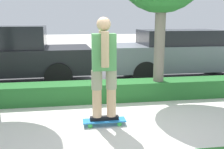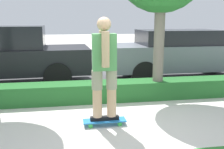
# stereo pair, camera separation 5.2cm
# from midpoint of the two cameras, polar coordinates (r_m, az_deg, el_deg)

# --- Properties ---
(ground_plane) EXTENTS (60.00, 60.00, 0.00)m
(ground_plane) POSITION_cam_midpoint_polar(r_m,az_deg,el_deg) (4.78, 2.64, -11.15)
(ground_plane) COLOR beige
(street_asphalt) EXTENTS (12.43, 5.00, 0.01)m
(street_asphalt) POSITION_cam_midpoint_polar(r_m,az_deg,el_deg) (8.76, -3.12, -0.47)
(street_asphalt) COLOR #474749
(street_asphalt) RESTS_ON ground_plane
(hedge_row) EXTENTS (12.43, 0.60, 0.44)m
(hedge_row) POSITION_cam_midpoint_polar(r_m,az_deg,el_deg) (6.20, -0.44, -3.59)
(hedge_row) COLOR #236028
(hedge_row) RESTS_ON ground_plane
(skateboard) EXTENTS (0.77, 0.24, 0.10)m
(skateboard) POSITION_cam_midpoint_polar(r_m,az_deg,el_deg) (4.80, -1.94, -10.06)
(skateboard) COLOR #1E6BAD
(skateboard) RESTS_ON ground_plane
(skater_person) EXTENTS (0.52, 0.47, 1.82)m
(skater_person) POSITION_cam_midpoint_polar(r_m,az_deg,el_deg) (4.52, -2.03, 1.67)
(skater_person) COLOR black
(skater_person) RESTS_ON skateboard
(parked_car_front) EXTENTS (4.73, 1.97, 1.69)m
(parked_car_front) POSITION_cam_midpoint_polar(r_m,az_deg,el_deg) (8.07, -22.45, 3.95)
(parked_car_front) COLOR black
(parked_car_front) RESTS_ON ground_plane
(parked_car_middle) EXTENTS (4.69, 1.82, 1.56)m
(parked_car_middle) POSITION_cam_midpoint_polar(r_m,az_deg,el_deg) (8.57, 14.66, 4.59)
(parked_car_middle) COLOR slate
(parked_car_middle) RESTS_ON ground_plane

